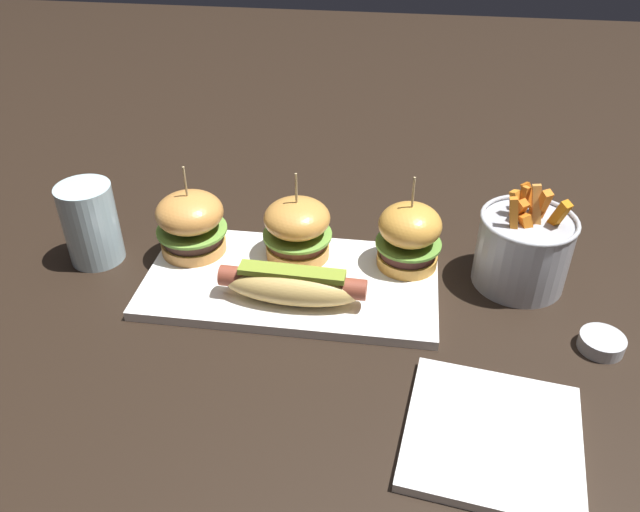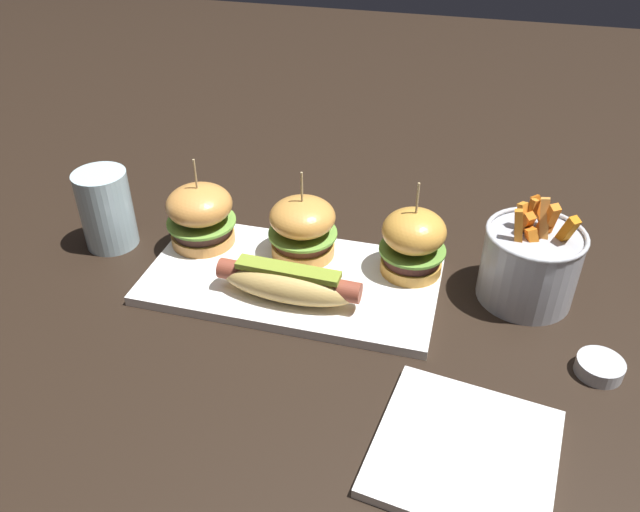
# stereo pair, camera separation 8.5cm
# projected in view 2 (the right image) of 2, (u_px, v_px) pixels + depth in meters

# --- Properties ---
(ground_plane) EXTENTS (3.00, 3.00, 0.00)m
(ground_plane) POSITION_uv_depth(u_px,v_px,m) (292.00, 283.00, 0.89)
(ground_plane) COLOR black
(platter_main) EXTENTS (0.40, 0.21, 0.01)m
(platter_main) POSITION_uv_depth(u_px,v_px,m) (292.00, 279.00, 0.88)
(platter_main) COLOR white
(platter_main) RESTS_ON ground
(hot_dog) EXTENTS (0.19, 0.06, 0.05)m
(hot_dog) POSITION_uv_depth(u_px,v_px,m) (288.00, 282.00, 0.82)
(hot_dog) COLOR #DBB363
(hot_dog) RESTS_ON platter_main
(slider_left) EXTENTS (0.10, 0.10, 0.14)m
(slider_left) POSITION_uv_depth(u_px,v_px,m) (201.00, 215.00, 0.92)
(slider_left) COLOR #D28D43
(slider_left) RESTS_ON platter_main
(slider_center) EXTENTS (0.10, 0.10, 0.13)m
(slider_center) POSITION_uv_depth(u_px,v_px,m) (306.00, 228.00, 0.90)
(slider_center) COLOR gold
(slider_center) RESTS_ON platter_main
(slider_right) EXTENTS (0.09, 0.09, 0.14)m
(slider_right) POSITION_uv_depth(u_px,v_px,m) (413.00, 242.00, 0.86)
(slider_right) COLOR gold
(slider_right) RESTS_ON platter_main
(fries_bucket) EXTENTS (0.13, 0.13, 0.15)m
(fries_bucket) POSITION_uv_depth(u_px,v_px,m) (530.00, 263.00, 0.83)
(fries_bucket) COLOR #A8AAB2
(fries_bucket) RESTS_ON ground
(sauce_ramekin) EXTENTS (0.06, 0.06, 0.02)m
(sauce_ramekin) POSITION_uv_depth(u_px,v_px,m) (600.00, 367.00, 0.74)
(sauce_ramekin) COLOR #B7BABF
(sauce_ramekin) RESTS_ON ground
(side_plate) EXTENTS (0.20, 0.20, 0.01)m
(side_plate) POSITION_uv_depth(u_px,v_px,m) (464.00, 452.00, 0.64)
(side_plate) COLOR white
(side_plate) RESTS_ON ground
(water_glass) EXTENTS (0.08, 0.08, 0.12)m
(water_glass) POSITION_uv_depth(u_px,v_px,m) (106.00, 209.00, 0.94)
(water_glass) COLOR silver
(water_glass) RESTS_ON ground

